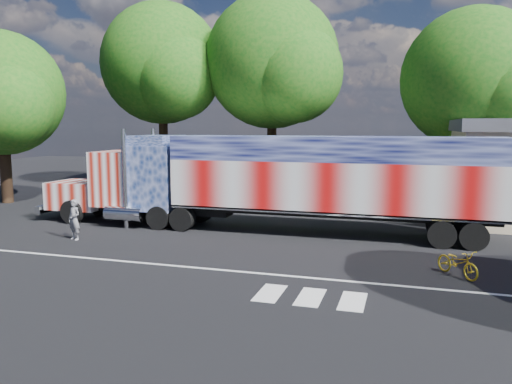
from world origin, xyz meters
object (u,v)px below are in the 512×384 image
(coach_bus, at_px, (263,172))
(bicycle, at_px, (458,263))
(woman, at_px, (74,220))
(tree_w_a, at_px, (2,94))
(semi_truck, at_px, (272,179))
(tree_nw_a, at_px, (163,64))
(tree_ne_a, at_px, (475,79))
(tree_n_mid, at_px, (274,62))

(coach_bus, bearing_deg, bicycle, -51.56)
(coach_bus, relative_size, woman, 7.50)
(woman, bearing_deg, bicycle, 13.52)
(bicycle, distance_m, tree_w_a, 28.11)
(tree_w_a, bearing_deg, semi_truck, -10.66)
(bicycle, height_order, tree_nw_a, tree_nw_a)
(semi_truck, distance_m, tree_w_a, 19.19)
(tree_w_a, relative_size, tree_ne_a, 0.87)
(coach_bus, distance_m, bicycle, 16.78)
(semi_truck, distance_m, woman, 8.89)
(coach_bus, bearing_deg, tree_ne_a, 21.05)
(woman, distance_m, bicycle, 15.33)
(coach_bus, relative_size, tree_n_mid, 0.90)
(coach_bus, height_order, woman, coach_bus)
(semi_truck, distance_m, bicycle, 9.40)
(tree_w_a, distance_m, tree_n_mid, 18.42)
(woman, relative_size, tree_nw_a, 0.12)
(bicycle, relative_size, tree_w_a, 0.16)
(semi_truck, xyz_separation_m, tree_w_a, (-18.36, 3.46, 4.41))
(semi_truck, relative_size, tree_n_mid, 1.53)
(tree_n_mid, height_order, tree_nw_a, tree_n_mid)
(coach_bus, bearing_deg, tree_w_a, -163.80)
(bicycle, relative_size, tree_n_mid, 0.12)
(tree_w_a, bearing_deg, tree_n_mid, 36.68)
(semi_truck, height_order, tree_nw_a, tree_nw_a)
(bicycle, distance_m, tree_n_mid, 24.30)
(semi_truck, height_order, tree_ne_a, tree_ne_a)
(semi_truck, relative_size, woman, 12.65)
(tree_n_mid, relative_size, tree_nw_a, 1.01)
(bicycle, relative_size, tree_ne_a, 0.14)
(coach_bus, xyz_separation_m, tree_ne_a, (12.62, 4.86, 5.81))
(bicycle, bearing_deg, tree_ne_a, 43.29)
(coach_bus, height_order, tree_w_a, tree_w_a)
(tree_ne_a, bearing_deg, tree_n_mid, 173.73)
(bicycle, bearing_deg, coach_bus, 88.82)
(coach_bus, distance_m, tree_n_mid, 9.93)
(tree_n_mid, distance_m, tree_nw_a, 8.82)
(coach_bus, bearing_deg, woman, -111.89)
(semi_truck, height_order, coach_bus, semi_truck)
(semi_truck, relative_size, tree_ne_a, 1.80)
(tree_nw_a, bearing_deg, woman, -74.88)
(coach_bus, relative_size, bicycle, 7.59)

